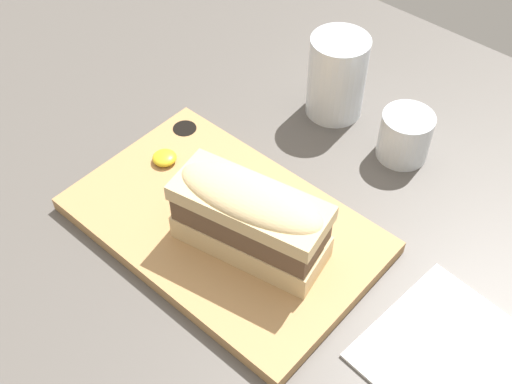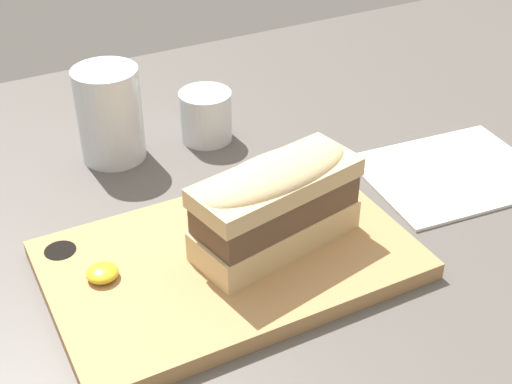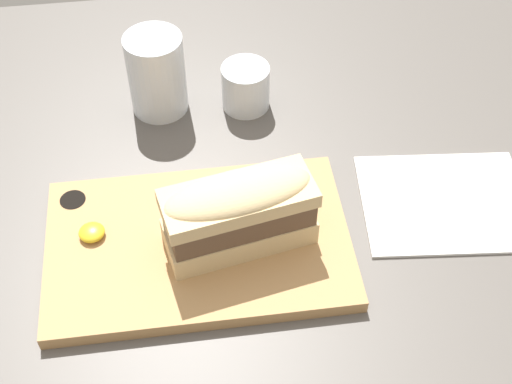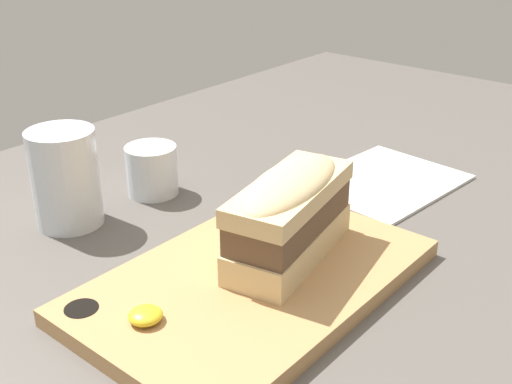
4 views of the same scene
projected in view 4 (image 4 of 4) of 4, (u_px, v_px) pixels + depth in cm
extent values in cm
cube|color=#56514C|center=(246.00, 292.00, 65.83)|extent=(184.48, 106.55, 2.00)
cube|color=tan|center=(253.00, 281.00, 64.29)|extent=(35.60, 22.60, 1.82)
cylinder|color=black|center=(82.00, 312.00, 58.66)|extent=(3.16, 3.16, 0.91)
cube|color=#DBBC84|center=(289.00, 242.00, 66.30)|extent=(18.04, 10.00, 3.23)
cube|color=brown|center=(290.00, 215.00, 64.95)|extent=(17.32, 9.60, 3.14)
cube|color=#DBBC84|center=(290.00, 192.00, 63.87)|extent=(18.04, 10.00, 1.94)
ellipsoid|color=#DBBC84|center=(290.00, 185.00, 63.53)|extent=(17.68, 9.80, 2.90)
ellipsoid|color=gold|center=(145.00, 315.00, 56.52)|extent=(3.08, 3.08, 1.23)
cylinder|color=silver|center=(65.00, 178.00, 75.15)|extent=(7.94, 7.94, 11.75)
cylinder|color=silver|center=(69.00, 201.00, 76.44)|extent=(6.98, 6.98, 5.29)
cylinder|color=silver|center=(152.00, 170.00, 83.92)|extent=(6.73, 6.73, 6.54)
cylinder|color=#33050F|center=(152.00, 178.00, 84.39)|extent=(6.06, 6.06, 3.95)
cube|color=white|center=(383.00, 181.00, 88.13)|extent=(22.22, 18.25, 0.40)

